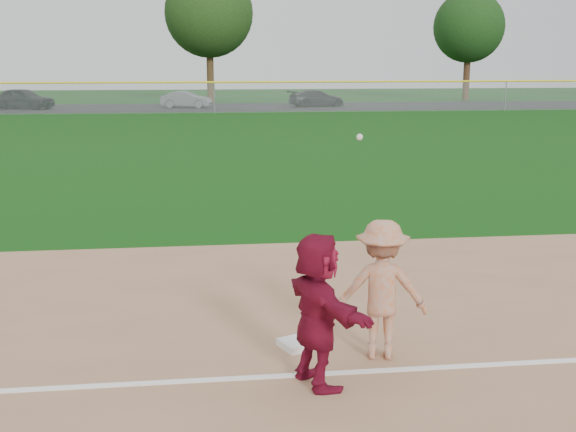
{
  "coord_description": "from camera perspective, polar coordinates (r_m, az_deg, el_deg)",
  "views": [
    {
      "loc": [
        -1.2,
        -8.03,
        3.37
      ],
      "look_at": [
        0.0,
        1.5,
        1.3
      ],
      "focal_mm": 45.0,
      "sensor_mm": 36.0,
      "label": 1
    }
  ],
  "objects": [
    {
      "name": "ground",
      "position": [
        8.79,
        1.25,
        -10.38
      ],
      "size": [
        160.0,
        160.0,
        0.0
      ],
      "primitive_type": "plane",
      "color": "#0F420C",
      "rests_on": "ground"
    },
    {
      "name": "foul_line",
      "position": [
        8.06,
        2.1,
        -12.38
      ],
      "size": [
        60.0,
        0.1,
        0.01
      ],
      "primitive_type": "cube",
      "color": "white",
      "rests_on": "infield_dirt"
    },
    {
      "name": "parking_asphalt",
      "position": [
        54.15,
        -5.98,
        8.54
      ],
      "size": [
        120.0,
        10.0,
        0.01
      ],
      "primitive_type": "cube",
      "color": "black",
      "rests_on": "ground"
    },
    {
      "name": "first_base",
      "position": [
        8.74,
        0.77,
        -10.07
      ],
      "size": [
        0.5,
        0.5,
        0.09
      ],
      "primitive_type": "cube",
      "rotation": [
        0.0,
        0.0,
        0.39
      ],
      "color": "white",
      "rests_on": "infield_dirt"
    },
    {
      "name": "base_runner",
      "position": [
        7.54,
        2.37,
        -7.43
      ],
      "size": [
        0.94,
        1.6,
        1.65
      ],
      "primitive_type": "imported",
      "rotation": [
        0.0,
        0.0,
        1.89
      ],
      "color": "maroon",
      "rests_on": "infield_dirt"
    },
    {
      "name": "car_left",
      "position": [
        55.1,
        -20.19,
        8.72
      ],
      "size": [
        4.7,
        3.18,
        1.49
      ],
      "primitive_type": "imported",
      "rotation": [
        0.0,
        0.0,
        1.21
      ],
      "color": "black",
      "rests_on": "parking_asphalt"
    },
    {
      "name": "car_mid",
      "position": [
        53.63,
        -8.04,
        9.1
      ],
      "size": [
        3.82,
        2.07,
        1.19
      ],
      "primitive_type": "imported",
      "rotation": [
        0.0,
        0.0,
        1.34
      ],
      "color": "slate",
      "rests_on": "parking_asphalt"
    },
    {
      "name": "car_right",
      "position": [
        54.64,
        2.27,
        9.28
      ],
      "size": [
        4.51,
        2.7,
        1.22
      ],
      "primitive_type": "imported",
      "rotation": [
        0.0,
        0.0,
        1.82
      ],
      "color": "black",
      "rests_on": "parking_asphalt"
    },
    {
      "name": "first_base_play",
      "position": [
        8.31,
        7.4,
        -5.77
      ],
      "size": [
        1.14,
        0.8,
        2.57
      ],
      "color": "#A2A2A5",
      "rests_on": "infield_dirt"
    },
    {
      "name": "outfield_fence",
      "position": [
        48.07,
        -5.86,
        10.43
      ],
      "size": [
        110.0,
        0.12,
        110.0
      ],
      "color": "#999EA0",
      "rests_on": "ground"
    },
    {
      "name": "tree_2",
      "position": [
        59.66,
        -6.27,
        15.65
      ],
      "size": [
        7.0,
        7.0,
        10.58
      ],
      "color": "#3D2B16",
      "rests_on": "ground"
    },
    {
      "name": "tree_3",
      "position": [
        65.17,
        14.11,
        14.28
      ],
      "size": [
        6.0,
        6.0,
        9.19
      ],
      "color": "#3E2616",
      "rests_on": "ground"
    }
  ]
}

